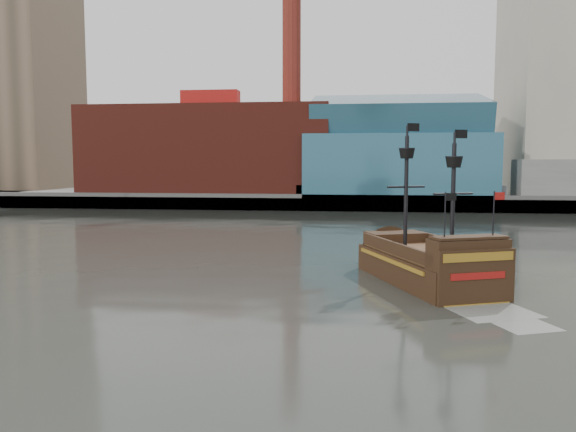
# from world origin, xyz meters

# --- Properties ---
(ground) EXTENTS (400.00, 400.00, 0.00)m
(ground) POSITION_xyz_m (0.00, 0.00, 0.00)
(ground) COLOR #282B26
(ground) RESTS_ON ground
(promenade_far) EXTENTS (220.00, 60.00, 2.00)m
(promenade_far) POSITION_xyz_m (0.00, 92.00, 1.00)
(promenade_far) COLOR slate
(promenade_far) RESTS_ON ground
(seawall) EXTENTS (220.00, 1.00, 2.60)m
(seawall) POSITION_xyz_m (0.00, 62.50, 1.30)
(seawall) COLOR #4C4C49
(seawall) RESTS_ON ground
(skyline) EXTENTS (149.00, 45.00, 62.00)m
(skyline) POSITION_xyz_m (5.21, 84.56, 24.55)
(skyline) COLOR brown
(skyline) RESTS_ON promenade_far
(pirate_ship) EXTENTS (9.15, 14.93, 10.75)m
(pirate_ship) POSITION_xyz_m (7.85, 10.49, 0.97)
(pirate_ship) COLOR black
(pirate_ship) RESTS_ON ground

